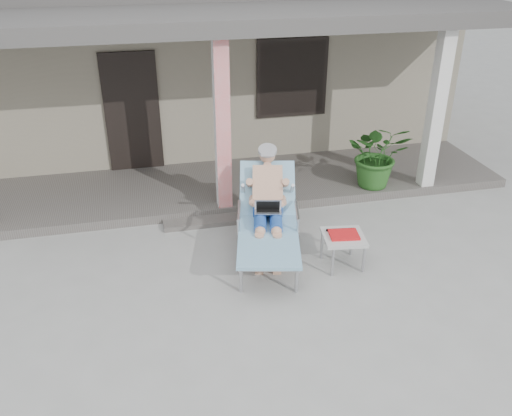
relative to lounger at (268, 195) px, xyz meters
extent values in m
plane|color=#9E9E99|center=(-0.41, -0.94, -0.85)|extent=(60.00, 60.00, 0.00)
cube|color=gray|center=(-0.41, 5.56, 0.65)|extent=(10.00, 5.00, 3.00)
cube|color=black|center=(-1.71, 3.03, 0.35)|extent=(0.95, 0.06, 2.10)
cube|color=black|center=(1.19, 3.03, 0.80)|extent=(1.20, 0.06, 1.30)
cube|color=black|center=(1.19, 3.03, 0.80)|extent=(1.32, 0.05, 1.42)
cube|color=#605B56|center=(-0.41, 2.06, -0.77)|extent=(10.00, 2.00, 0.15)
cube|color=red|center=(-0.41, 1.21, 0.61)|extent=(0.22, 0.22, 2.61)
cube|color=silver|center=(3.09, 1.21, 0.61)|extent=(0.22, 0.22, 2.61)
cube|color=#474442|center=(-0.41, 2.06, 2.03)|extent=(10.00, 2.30, 0.24)
cube|color=#605B56|center=(-0.41, 0.91, -0.81)|extent=(2.00, 0.30, 0.07)
cylinder|color=#B7B7BC|center=(-0.57, -0.94, -0.64)|extent=(0.05, 0.05, 0.41)
cylinder|color=#B7B7BC|center=(0.10, -1.10, -0.64)|extent=(0.05, 0.05, 0.41)
cylinder|color=#B7B7BC|center=(-0.25, 0.47, -0.64)|extent=(0.05, 0.05, 0.41)
cylinder|color=#B7B7BC|center=(0.43, 0.32, -0.64)|extent=(0.05, 0.05, 0.41)
cube|color=#B7B7BC|center=(-0.12, -0.51, -0.42)|extent=(0.97, 1.47, 0.03)
cube|color=#82A4C9|center=(-0.12, -0.51, -0.40)|extent=(1.09, 1.53, 0.04)
cube|color=#B7B7BC|center=(0.10, 0.45, -0.16)|extent=(0.82, 0.78, 0.54)
cube|color=#82A4C9|center=(0.10, 0.45, -0.13)|extent=(0.94, 0.88, 0.62)
cylinder|color=#9C9C9F|center=(0.17, 0.76, 0.36)|extent=(0.32, 0.32, 0.14)
cube|color=silver|center=(-0.01, -0.04, -0.21)|extent=(0.41, 0.33, 0.26)
cube|color=#B8B8B3|center=(0.88, -0.64, -0.41)|extent=(0.61, 0.61, 0.04)
cylinder|color=#B7B7BC|center=(0.66, -0.86, -0.64)|extent=(0.04, 0.04, 0.41)
cylinder|color=#B7B7BC|center=(1.10, -0.86, -0.64)|extent=(0.04, 0.04, 0.41)
cylinder|color=#B7B7BC|center=(0.66, -0.42, -0.64)|extent=(0.04, 0.04, 0.41)
cylinder|color=#B7B7BC|center=(1.10, -0.42, -0.64)|extent=(0.04, 0.04, 0.41)
cube|color=red|center=(0.88, -0.64, -0.37)|extent=(0.42, 0.33, 0.03)
cube|color=black|center=(0.88, -0.50, -0.38)|extent=(0.38, 0.07, 0.04)
imported|color=#26591E|center=(2.23, 1.36, -0.13)|extent=(1.25, 1.17, 1.14)
camera|label=1|loc=(-1.62, -6.42, 3.24)|focal=38.00mm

